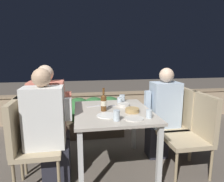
# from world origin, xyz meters

# --- Properties ---
(ground_plane) EXTENTS (16.00, 16.00, 0.00)m
(ground_plane) POSITION_xyz_m (0.00, 0.00, 0.00)
(ground_plane) COLOR #665B51
(parapet_wall) EXTENTS (9.00, 0.18, 0.59)m
(parapet_wall) POSITION_xyz_m (0.00, 1.84, 0.30)
(parapet_wall) COLOR tan
(parapet_wall) RESTS_ON ground_plane
(dining_table) EXTENTS (0.89, 1.05, 0.75)m
(dining_table) POSITION_xyz_m (0.00, 0.00, 0.66)
(dining_table) COLOR #BCB2A3
(dining_table) RESTS_ON ground_plane
(planter_hedge) EXTENTS (0.98, 0.47, 0.68)m
(planter_hedge) POSITION_xyz_m (-0.14, 1.06, 0.38)
(planter_hedge) COLOR brown
(planter_hedge) RESTS_ON ground_plane
(chair_left_near) EXTENTS (0.48, 0.48, 0.95)m
(chair_left_near) POSITION_xyz_m (-0.94, -0.16, 0.55)
(chair_left_near) COLOR tan
(chair_left_near) RESTS_ON ground_plane
(person_white_polo) EXTENTS (0.49, 0.26, 1.27)m
(person_white_polo) POSITION_xyz_m (-0.73, -0.16, 0.64)
(person_white_polo) COLOR #282833
(person_white_polo) RESTS_ON ground_plane
(chair_left_far) EXTENTS (0.48, 0.48, 0.95)m
(chair_left_far) POSITION_xyz_m (-0.95, 0.15, 0.55)
(chair_left_far) COLOR tan
(chair_left_far) RESTS_ON ground_plane
(person_coral_top) EXTENTS (0.48, 0.26, 1.28)m
(person_coral_top) POSITION_xyz_m (-0.74, 0.15, 0.64)
(person_coral_top) COLOR #282833
(person_coral_top) RESTS_ON ground_plane
(chair_right_near) EXTENTS (0.48, 0.48, 0.95)m
(chair_right_near) POSITION_xyz_m (0.94, -0.21, 0.55)
(chair_right_near) COLOR tan
(chair_right_near) RESTS_ON ground_plane
(chair_right_far) EXTENTS (0.48, 0.48, 0.95)m
(chair_right_far) POSITION_xyz_m (0.93, 0.21, 0.55)
(chair_right_far) COLOR tan
(chair_right_far) RESTS_ON ground_plane
(person_blue_shirt) EXTENTS (0.47, 0.26, 1.22)m
(person_blue_shirt) POSITION_xyz_m (0.71, 0.21, 0.62)
(person_blue_shirt) COLOR #282833
(person_blue_shirt) RESTS_ON ground_plane
(beer_bottle) EXTENTS (0.07, 0.07, 0.27)m
(beer_bottle) POSITION_xyz_m (-0.11, 0.01, 0.85)
(beer_bottle) COLOR brown
(beer_bottle) RESTS_ON dining_table
(plate_0) EXTENTS (0.20, 0.20, 0.01)m
(plate_0) POSITION_xyz_m (0.16, -0.33, 0.75)
(plate_0) COLOR silver
(plate_0) RESTS_ON dining_table
(plate_1) EXTENTS (0.22, 0.22, 0.01)m
(plate_1) POSITION_xyz_m (-0.10, -0.19, 0.75)
(plate_1) COLOR white
(plate_1) RESTS_ON dining_table
(bowl_0) EXTENTS (0.16, 0.16, 0.05)m
(bowl_0) POSITION_xyz_m (0.20, -0.10, 0.77)
(bowl_0) COLOR tan
(bowl_0) RESTS_ON dining_table
(bowl_1) EXTENTS (0.16, 0.16, 0.04)m
(bowl_1) POSITION_xyz_m (0.16, 0.16, 0.77)
(bowl_1) COLOR beige
(bowl_1) RESTS_ON dining_table
(glass_cup_0) EXTENTS (0.07, 0.07, 0.11)m
(glass_cup_0) POSITION_xyz_m (-0.03, -0.36, 0.80)
(glass_cup_0) COLOR silver
(glass_cup_0) RESTS_ON dining_table
(glass_cup_1) EXTENTS (0.08, 0.08, 0.09)m
(glass_cup_1) POSITION_xyz_m (0.20, 0.43, 0.79)
(glass_cup_1) COLOR silver
(glass_cup_1) RESTS_ON dining_table
(glass_cup_2) EXTENTS (0.06, 0.06, 0.09)m
(glass_cup_2) POSITION_xyz_m (0.32, -0.33, 0.79)
(glass_cup_2) COLOR silver
(glass_cup_2) RESTS_ON dining_table
(glass_cup_3) EXTENTS (0.07, 0.07, 0.09)m
(glass_cup_3) POSITION_xyz_m (0.14, 0.30, 0.79)
(glass_cup_3) COLOR silver
(glass_cup_3) RESTS_ON dining_table
(fork_0) EXTENTS (0.17, 0.05, 0.01)m
(fork_0) POSITION_xyz_m (-0.02, 0.19, 0.75)
(fork_0) COLOR silver
(fork_0) RESTS_ON dining_table
(fork_1) EXTENTS (0.17, 0.07, 0.01)m
(fork_1) POSITION_xyz_m (-0.21, 0.22, 0.75)
(fork_1) COLOR silver
(fork_1) RESTS_ON dining_table
(potted_plant) EXTENTS (0.34, 0.34, 0.76)m
(potted_plant) POSITION_xyz_m (-1.09, 0.96, 0.47)
(potted_plant) COLOR brown
(potted_plant) RESTS_ON ground_plane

